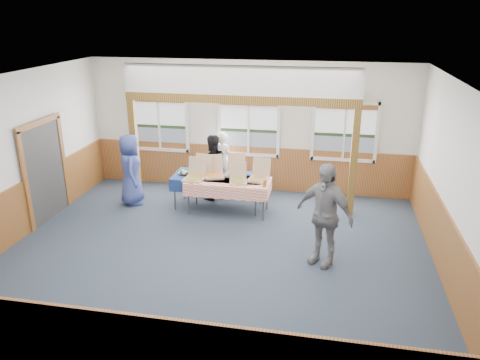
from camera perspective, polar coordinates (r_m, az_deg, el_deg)
name	(u,v)px	position (r m, az deg, el deg)	size (l,w,h in m)	color
floor	(216,253)	(8.90, -2.91, -8.86)	(8.00, 8.00, 0.00)	#262E3F
ceiling	(213,81)	(7.87, -3.33, 12.00)	(8.00, 8.00, 0.00)	white
wall_back	(249,127)	(11.54, 1.09, 6.51)	(8.00, 8.00, 0.00)	silver
wall_front	(136,277)	(5.23, -12.52, -11.49)	(8.00, 8.00, 0.00)	silver
wall_left	(12,160)	(9.97, -26.06, 2.26)	(8.00, 8.00, 0.00)	silver
wall_right	(456,188)	(8.29, 24.84, -0.87)	(8.00, 8.00, 0.00)	silver
wainscot_back	(248,168)	(11.80, 1.03, 1.52)	(7.98, 0.05, 1.10)	brown
wainscot_front	(144,355)	(5.86, -11.61, -20.17)	(7.98, 0.05, 1.10)	brown
wainscot_left	(22,210)	(10.28, -25.07, -3.32)	(0.05, 6.98, 1.10)	brown
wainscot_right	(445,246)	(8.68, 23.67, -7.36)	(0.05, 6.98, 1.10)	brown
cased_opening	(45,172)	(10.79, -22.70, 0.93)	(0.06, 1.30, 2.10)	#373737
window_left	(159,120)	(12.08, -9.85, 7.22)	(1.56, 0.10, 1.46)	white
window_mid	(249,124)	(11.48, 1.05, 6.84)	(1.56, 0.10, 1.46)	white
window_right	(345,128)	(11.32, 12.66, 6.18)	(1.56, 0.10, 1.46)	white
post_left	(135,150)	(11.23, -12.70, 3.53)	(0.15, 0.15, 2.40)	#523412
post_right	(354,163)	(10.35, 13.67, 2.03)	(0.15, 0.15, 2.40)	#523412
cross_beam	(240,99)	(10.20, -0.06, 9.83)	(5.15, 0.18, 0.18)	#523412
table_left	(218,178)	(10.62, -2.71, 0.25)	(2.12, 1.11, 0.76)	#373737
table_right	(228,183)	(10.34, -1.45, -0.33)	(1.90, 0.95, 0.76)	#373737
pizza_box_a	(200,173)	(10.58, -4.92, 0.81)	(0.51, 0.59, 0.46)	tan
pizza_box_b	(234,172)	(10.66, -0.68, 1.02)	(0.41, 0.50, 0.44)	tan
pizza_box_c	(194,177)	(10.38, -5.59, 0.40)	(0.46, 0.54, 0.46)	tan
pizza_box_d	(214,174)	(10.55, -3.16, 0.78)	(0.54, 0.60, 0.45)	tan
pizza_box_e	(238,180)	(10.17, -0.22, 0.06)	(0.45, 0.52, 0.40)	tan
pizza_box_f	(259,177)	(10.31, 2.28, 0.34)	(0.48, 0.56, 0.45)	tan
veggie_tray	(186,172)	(10.79, -6.59, 0.92)	(0.38, 0.38, 0.09)	black
drink_glass	(265,184)	(9.92, 3.04, -0.43)	(0.07, 0.07, 0.15)	#975819
woman_white	(223,162)	(11.46, -2.12, 2.15)	(0.57, 0.37, 1.56)	white
woman_black	(212,167)	(11.09, -3.44, 1.56)	(0.77, 0.60, 1.58)	black
man_blue	(131,170)	(11.07, -13.19, 1.24)	(0.81, 0.53, 1.66)	#38458C
person_grey	(324,215)	(8.29, 10.22, -4.17)	(1.10, 0.46, 1.88)	gray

